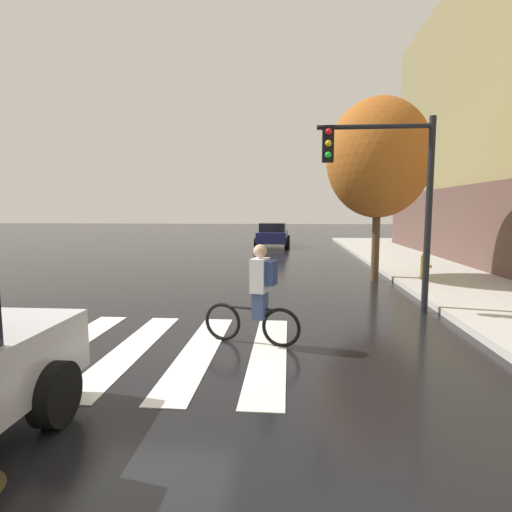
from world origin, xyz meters
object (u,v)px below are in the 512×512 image
at_px(sedan_mid, 273,234).
at_px(street_tree_near, 378,158).
at_px(cyclist, 258,295).
at_px(fire_hydrant, 424,266).
at_px(traffic_light_near, 390,181).

bearing_deg(sedan_mid, street_tree_near, -72.56).
bearing_deg(cyclist, sedan_mid, 91.50).
height_order(fire_hydrant, street_tree_near, street_tree_near).
xyz_separation_m(sedan_mid, street_tree_near, (3.72, -11.84, 3.07)).
height_order(sedan_mid, street_tree_near, street_tree_near).
bearing_deg(traffic_light_near, sedan_mid, 101.11).
height_order(traffic_light_near, fire_hydrant, traffic_light_near).
relative_size(traffic_light_near, fire_hydrant, 5.38).
height_order(sedan_mid, cyclist, cyclist).
relative_size(sedan_mid, cyclist, 2.54).
bearing_deg(fire_hydrant, cyclist, -126.86).
relative_size(sedan_mid, fire_hydrant, 5.50).
height_order(sedan_mid, traffic_light_near, traffic_light_near).
xyz_separation_m(cyclist, street_tree_near, (3.24, 6.49, 2.99)).
xyz_separation_m(cyclist, fire_hydrant, (4.70, 6.27, -0.31)).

